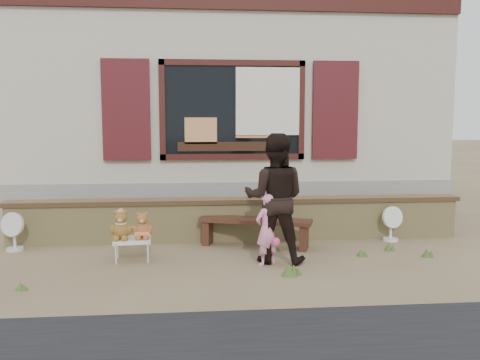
{
  "coord_description": "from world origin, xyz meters",
  "views": [
    {
      "loc": [
        -0.69,
        -6.81,
        1.88
      ],
      "look_at": [
        0.0,
        0.6,
        1.0
      ],
      "focal_mm": 38.0,
      "sensor_mm": 36.0,
      "label": 1
    }
  ],
  "objects": [
    {
      "name": "bench",
      "position": [
        0.22,
        0.55,
        0.31
      ],
      "size": [
        1.69,
        0.89,
        0.43
      ],
      "rotation": [
        0.0,
        0.0,
        -0.34
      ],
      "color": "#351C12",
      "rests_on": "ground"
    },
    {
      "name": "shopfront",
      "position": [
        0.0,
        4.49,
        2.0
      ],
      "size": [
        8.04,
        5.13,
        4.0
      ],
      "color": "#B0A38E",
      "rests_on": "ground"
    },
    {
      "name": "fan_left",
      "position": [
        -3.27,
        0.64,
        0.28
      ],
      "size": [
        0.37,
        0.24,
        0.57
      ],
      "rotation": [
        0.0,
        0.0,
        -0.31
      ],
      "color": "silver",
      "rests_on": "ground"
    },
    {
      "name": "ground",
      "position": [
        0.0,
        0.0,
        0.0
      ],
      "size": [
        80.0,
        80.0,
        0.0
      ],
      "primitive_type": "plane",
      "color": "brown",
      "rests_on": "ground"
    },
    {
      "name": "fan_right",
      "position": [
        2.38,
        0.72,
        0.28
      ],
      "size": [
        0.35,
        0.23,
        0.55
      ],
      "rotation": [
        0.0,
        0.0,
        0.22
      ],
      "color": "silver",
      "rests_on": "ground"
    },
    {
      "name": "child",
      "position": [
        0.25,
        -0.43,
        0.47
      ],
      "size": [
        0.41,
        0.37,
        0.94
      ],
      "primitive_type": "imported",
      "rotation": [
        0.0,
        0.0,
        3.67
      ],
      "color": "pink",
      "rests_on": "ground"
    },
    {
      "name": "teddy_bear_right",
      "position": [
        -1.38,
        -0.04,
        0.48
      ],
      "size": [
        0.28,
        0.25,
        0.36
      ],
      "primitive_type": null,
      "rotation": [
        0.0,
        0.0,
        0.08
      ],
      "color": "brown",
      "rests_on": "folding_chair"
    },
    {
      "name": "brick_wall",
      "position": [
        0.0,
        1.0,
        0.34
      ],
      "size": [
        7.1,
        0.36,
        0.67
      ],
      "color": "tan",
      "rests_on": "ground"
    },
    {
      "name": "grass_tufts",
      "position": [
        0.75,
        -0.46,
        0.06
      ],
      "size": [
        5.25,
        1.6,
        0.15
      ],
      "color": "#3E5823",
      "rests_on": "ground"
    },
    {
      "name": "adult",
      "position": [
        0.38,
        -0.27,
        0.86
      ],
      "size": [
        0.97,
        0.84,
        1.71
      ],
      "primitive_type": "imported",
      "rotation": [
        0.0,
        0.0,
        2.88
      ],
      "color": "black",
      "rests_on": "ground"
    },
    {
      "name": "folding_chair",
      "position": [
        -1.51,
        -0.05,
        0.27
      ],
      "size": [
        0.52,
        0.47,
        0.3
      ],
      "rotation": [
        0.0,
        0.0,
        0.08
      ],
      "color": "silver",
      "rests_on": "ground"
    },
    {
      "name": "teddy_bear_left",
      "position": [
        -1.65,
        -0.06,
        0.5
      ],
      "size": [
        0.31,
        0.28,
        0.4
      ],
      "primitive_type": null,
      "rotation": [
        0.0,
        0.0,
        0.08
      ],
      "color": "brown",
      "rests_on": "folding_chair"
    }
  ]
}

